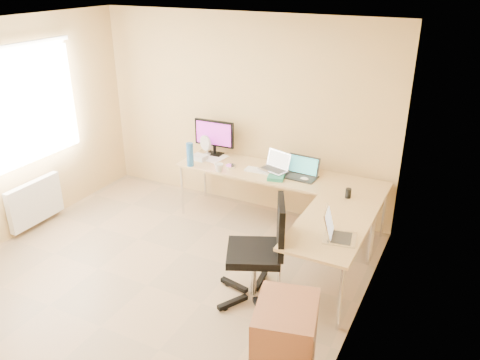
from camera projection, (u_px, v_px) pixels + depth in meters
The scene contains 24 objects.
floor at pixel (147, 285), 5.13m from camera, with size 4.50×4.50×0.00m, color #A28464.
ceiling at pixel (123, 32), 4.07m from camera, with size 4.50×4.50×0.00m, color white.
wall_back at pixel (242, 114), 6.43m from camera, with size 4.50×4.50×0.00m, color tan.
wall_right at pixel (354, 221), 3.73m from camera, with size 4.50×4.50×0.00m, color tan.
desk_main at pixel (279, 199), 6.19m from camera, with size 2.65×0.70×0.73m, color tan.
desk_return at pixel (328, 257), 4.97m from camera, with size 0.70×1.30×0.73m, color tan.
monitor at pixel (214, 138), 6.53m from camera, with size 0.57×0.18×0.49m, color black.
book_stack at pixel (276, 176), 5.90m from camera, with size 0.19×0.26×0.04m, color #22765B.
laptop_center at pixel (274, 162), 5.96m from camera, with size 0.35×0.27×0.23m, color #A9AAB5.
laptop_black at pixel (301, 168), 5.86m from camera, with size 0.40×0.30×0.26m, color black.
keyboard at pixel (264, 171), 6.06m from camera, with size 0.49×0.14×0.02m, color white.
mouse at pixel (304, 179), 5.83m from camera, with size 0.10×0.07×0.04m, color white.
mug at pixel (219, 168), 6.06m from camera, with size 0.11×0.11×0.11m, color silver.
cd_stack at pixel (231, 166), 6.20m from camera, with size 0.13×0.13×0.03m, color white.
water_bottle at pixel (190, 155), 6.20m from camera, with size 0.09×0.09×0.31m, color #2865AD.
papers at pixel (215, 158), 6.51m from camera, with size 0.23×0.33×0.01m, color white.
white_box at pixel (200, 157), 6.44m from camera, with size 0.19×0.14×0.07m, color silver.
desk_fan at pixel (207, 146), 6.56m from camera, with size 0.21×0.21×0.27m, color silver.
black_cup at pixel (348, 193), 5.38m from camera, with size 0.06×0.06×0.11m, color black.
laptop_return at pixel (341, 228), 4.54m from camera, with size 0.28×0.36×0.24m, color silver.
office_chair at pixel (253, 256), 4.74m from camera, with size 0.67×0.67×1.12m, color black.
cabinet at pixel (285, 347), 3.81m from camera, with size 0.46×0.57×0.79m, color brown.
radiator at pixel (35, 202), 6.15m from camera, with size 0.09×0.80×0.55m, color white.
window at pixel (16, 110), 5.67m from camera, with size 0.10×1.80×1.40m, color white.
Camera 1 is at (2.79, -3.32, 3.12)m, focal length 36.10 mm.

